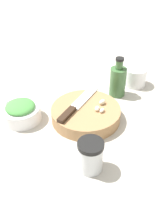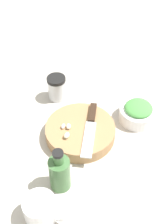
% 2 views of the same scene
% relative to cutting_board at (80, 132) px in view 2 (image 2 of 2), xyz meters
% --- Properties ---
extents(ground_plane, '(5.00, 5.00, 0.00)m').
position_rel_cutting_board_xyz_m(ground_plane, '(0.03, 0.04, -0.02)').
color(ground_plane, '#B2ADA3').
extents(cutting_board, '(0.23, 0.23, 0.04)m').
position_rel_cutting_board_xyz_m(cutting_board, '(0.00, 0.00, 0.00)').
color(cutting_board, '#9E754C').
rests_on(cutting_board, ground_plane).
extents(chef_knife, '(0.20, 0.16, 0.01)m').
position_rel_cutting_board_xyz_m(chef_knife, '(0.02, -0.02, 0.03)').
color(chef_knife, black).
rests_on(chef_knife, cutting_board).
extents(garlic_cloves, '(0.06, 0.06, 0.02)m').
position_rel_cutting_board_xyz_m(garlic_cloves, '(-0.04, 0.02, 0.03)').
color(garlic_cloves, '#F1E1CA').
rests_on(garlic_cloves, cutting_board).
extents(herb_bowl, '(0.13, 0.13, 0.07)m').
position_rel_cutting_board_xyz_m(herb_bowl, '(0.19, -0.09, 0.01)').
color(herb_bowl, white).
rests_on(herb_bowl, ground_plane).
extents(spice_jar, '(0.07, 0.07, 0.09)m').
position_rel_cutting_board_xyz_m(spice_jar, '(0.09, 0.20, 0.03)').
color(spice_jar, silver).
rests_on(spice_jar, ground_plane).
extents(coffee_mug, '(0.09, 0.11, 0.07)m').
position_rel_cutting_board_xyz_m(coffee_mug, '(-0.28, -0.12, 0.01)').
color(coffee_mug, white).
rests_on(coffee_mug, ground_plane).
extents(oil_bottle, '(0.06, 0.06, 0.15)m').
position_rel_cutting_board_xyz_m(oil_bottle, '(-0.18, -0.08, 0.04)').
color(oil_bottle, '#3D6638').
rests_on(oil_bottle, ground_plane).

